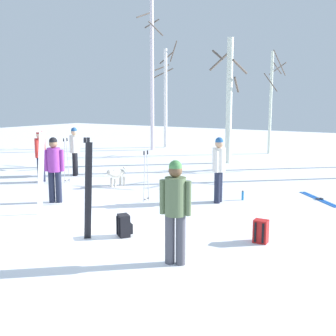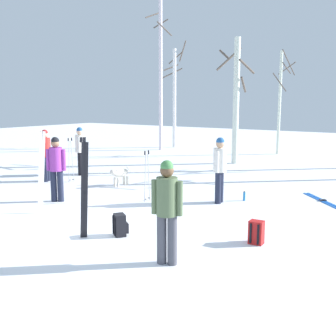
{
  "view_description": "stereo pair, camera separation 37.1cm",
  "coord_description": "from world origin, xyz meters",
  "views": [
    {
      "loc": [
        5.97,
        -6.29,
        2.64
      ],
      "look_at": [
        0.62,
        2.18,
        1.0
      ],
      "focal_mm": 44.02,
      "sensor_mm": 36.0,
      "label": 1
    },
    {
      "loc": [
        6.28,
        -6.09,
        2.64
      ],
      "look_at": [
        0.62,
        2.18,
        1.0
      ],
      "focal_mm": 44.02,
      "sensor_mm": 36.0,
      "label": 2
    }
  ],
  "objects": [
    {
      "name": "ski_pair_planted_0",
      "position": [
        -1.56,
        0.09,
        1.01
      ],
      "size": [
        0.17,
        0.23,
        2.03
      ],
      "color": "white",
      "rests_on": "ground_plane"
    },
    {
      "name": "ski_pair_lying_0",
      "position": [
        3.62,
        5.08,
        0.01
      ],
      "size": [
        1.34,
        1.44,
        0.05
      ],
      "color": "blue",
      "rests_on": "ground_plane"
    },
    {
      "name": "person_1",
      "position": [
        -2.16,
        1.05,
        0.98
      ],
      "size": [
        0.46,
        0.34,
        1.72
      ],
      "color": "#1E2338",
      "rests_on": "ground_plane"
    },
    {
      "name": "dog",
      "position": [
        -2.11,
        3.5,
        0.39
      ],
      "size": [
        0.28,
        0.89,
        0.57
      ],
      "color": "beige",
      "rests_on": "ground_plane"
    },
    {
      "name": "birch_tree_3",
      "position": [
        -0.74,
        13.95,
        2.68
      ],
      "size": [
        0.97,
        1.25,
        5.05
      ],
      "color": "silver",
      "rests_on": "ground_plane"
    },
    {
      "name": "person_0",
      "position": [
        1.45,
        3.33,
        0.98
      ],
      "size": [
        0.34,
        0.52,
        1.72
      ],
      "color": "#1E2338",
      "rests_on": "ground_plane"
    },
    {
      "name": "water_bottle_1",
      "position": [
        -0.41,
        4.16,
        0.12
      ],
      "size": [
        0.07,
        0.07,
        0.25
      ],
      "color": "green",
      "rests_on": "ground_plane"
    },
    {
      "name": "backpack_0",
      "position": [
        1.08,
        -0.16,
        0.21
      ],
      "size": [
        0.34,
        0.34,
        0.44
      ],
      "color": "black",
      "rests_on": "ground_plane"
    },
    {
      "name": "ski_pair_planted_1",
      "position": [
        0.58,
        -0.62,
        0.98
      ],
      "size": [
        0.17,
        0.16,
        1.96
      ],
      "color": "black",
      "rests_on": "ground_plane"
    },
    {
      "name": "water_bottle_0",
      "position": [
        1.9,
        3.91,
        0.12
      ],
      "size": [
        0.06,
        0.06,
        0.26
      ],
      "color": "#1E72BF",
      "rests_on": "ground_plane"
    },
    {
      "name": "ski_poles_0",
      "position": [
        -3.88,
        3.11,
        0.77
      ],
      "size": [
        0.07,
        0.25,
        1.45
      ],
      "color": "#B2B2BC",
      "rests_on": "ground_plane"
    },
    {
      "name": "birch_tree_1",
      "position": [
        -6.67,
        12.14,
        4.06
      ],
      "size": [
        1.34,
        1.32,
        7.85
      ],
      "color": "silver",
      "rests_on": "ground_plane"
    },
    {
      "name": "backpack_1",
      "position": [
        3.48,
        0.93,
        0.21
      ],
      "size": [
        0.27,
        0.3,
        0.44
      ],
      "color": "red",
      "rests_on": "ground_plane"
    },
    {
      "name": "person_2",
      "position": [
        2.64,
        -0.81,
        0.98
      ],
      "size": [
        0.5,
        0.34,
        1.72
      ],
      "color": "#4C4C56",
      "rests_on": "ground_plane"
    },
    {
      "name": "birch_tree_2",
      "position": [
        -1.21,
        9.88,
        2.76
      ],
      "size": [
        1.49,
        1.68,
        5.22
      ],
      "color": "silver",
      "rests_on": "ground_plane"
    },
    {
      "name": "ski_poles_1",
      "position": [
        -0.21,
        2.4,
        0.72
      ],
      "size": [
        0.07,
        0.25,
        1.35
      ],
      "color": "#B2B2BC",
      "rests_on": "ground_plane"
    },
    {
      "name": "person_4",
      "position": [
        -4.59,
        4.22,
        0.98
      ],
      "size": [
        0.34,
        0.44,
        1.72
      ],
      "color": "black",
      "rests_on": "ground_plane"
    },
    {
      "name": "person_3",
      "position": [
        -4.63,
        2.72,
        0.98
      ],
      "size": [
        0.34,
        0.49,
        1.72
      ],
      "color": "#1E2338",
      "rests_on": "ground_plane"
    },
    {
      "name": "ground_plane",
      "position": [
        0.0,
        0.0,
        0.0
      ],
      "size": [
        60.0,
        60.0,
        0.0
      ],
      "primitive_type": "plane",
      "color": "white"
    },
    {
      "name": "birch_tree_0",
      "position": [
        -6.78,
        13.65,
        2.95
      ],
      "size": [
        1.64,
        1.1,
        5.91
      ],
      "color": "white",
      "rests_on": "ground_plane"
    }
  ]
}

